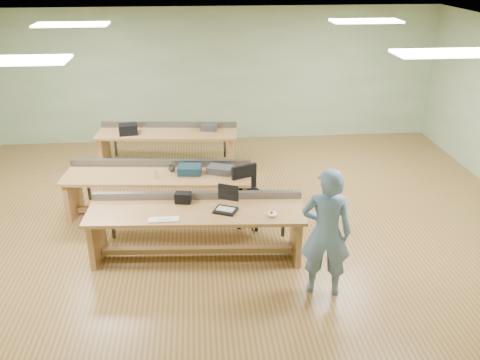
# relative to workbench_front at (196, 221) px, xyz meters

# --- Properties ---
(floor) EXTENTS (10.00, 10.00, 0.00)m
(floor) POSITION_rel_workbench_front_xyz_m (0.54, 1.02, -0.56)
(floor) COLOR olive
(floor) RESTS_ON ground
(ceiling) EXTENTS (10.00, 10.00, 0.00)m
(ceiling) POSITION_rel_workbench_front_xyz_m (0.54, 1.02, 2.44)
(ceiling) COLOR silver
(ceiling) RESTS_ON wall_back
(wall_back) EXTENTS (10.00, 0.04, 3.00)m
(wall_back) POSITION_rel_workbench_front_xyz_m (0.54, 5.02, 0.94)
(wall_back) COLOR #9EB88B
(wall_back) RESTS_ON floor
(wall_front) EXTENTS (10.00, 0.04, 3.00)m
(wall_front) POSITION_rel_workbench_front_xyz_m (0.54, -2.98, 0.94)
(wall_front) COLOR #9EB88B
(wall_front) RESTS_ON floor
(fluor_panels) EXTENTS (6.20, 3.50, 0.03)m
(fluor_panels) POSITION_rel_workbench_front_xyz_m (0.54, 1.02, 2.41)
(fluor_panels) COLOR white
(fluor_panels) RESTS_ON ceiling
(workbench_front) EXTENTS (3.11, 1.02, 0.86)m
(workbench_front) POSITION_rel_workbench_front_xyz_m (0.00, 0.00, 0.00)
(workbench_front) COLOR #B27C4B
(workbench_front) RESTS_ON floor
(workbench_mid) EXTENTS (3.13, 1.11, 0.86)m
(workbench_mid) POSITION_rel_workbench_front_xyz_m (-0.61, 1.32, -0.00)
(workbench_mid) COLOR #B27C4B
(workbench_mid) RESTS_ON floor
(workbench_back) EXTENTS (2.86, 1.01, 0.86)m
(workbench_back) POSITION_rel_workbench_front_xyz_m (-0.55, 3.40, -0.01)
(workbench_back) COLOR #B27C4B
(workbench_back) RESTS_ON floor
(person) EXTENTS (0.72, 0.56, 1.76)m
(person) POSITION_rel_workbench_front_xyz_m (1.62, -1.02, 0.32)
(person) COLOR slate
(person) RESTS_ON floor
(laptop_base) EXTENTS (0.38, 0.35, 0.03)m
(laptop_base) POSITION_rel_workbench_front_xyz_m (0.41, -0.10, 0.21)
(laptop_base) COLOR black
(laptop_base) RESTS_ON workbench_front
(laptop_screen) EXTENTS (0.28, 0.14, 0.24)m
(laptop_screen) POSITION_rel_workbench_front_xyz_m (0.46, 0.01, 0.43)
(laptop_screen) COLOR black
(laptop_screen) RESTS_ON laptop_base
(keyboard) EXTENTS (0.42, 0.15, 0.02)m
(keyboard) POSITION_rel_workbench_front_xyz_m (-0.44, -0.30, 0.20)
(keyboard) COLOR silver
(keyboard) RESTS_ON workbench_front
(trackball_mouse) EXTENTS (0.17, 0.18, 0.07)m
(trackball_mouse) POSITION_rel_workbench_front_xyz_m (1.05, -0.30, 0.22)
(trackball_mouse) COLOR white
(trackball_mouse) RESTS_ON workbench_front
(camera_bag) EXTENTS (0.25, 0.18, 0.16)m
(camera_bag) POSITION_rel_workbench_front_xyz_m (-0.18, 0.22, 0.27)
(camera_bag) COLOR black
(camera_bag) RESTS_ON workbench_front
(task_chair) EXTENTS (0.68, 0.68, 0.96)m
(task_chair) POSITION_rel_workbench_front_xyz_m (0.85, 0.88, -0.21)
(task_chair) COLOR black
(task_chair) RESTS_ON floor
(parts_bin_teal) EXTENTS (0.41, 0.32, 0.13)m
(parts_bin_teal) POSITION_rel_workbench_front_xyz_m (-0.09, 1.28, 0.25)
(parts_bin_teal) COLOR #122E3B
(parts_bin_teal) RESTS_ON workbench_mid
(parts_bin_grey) EXTENTS (0.47, 0.38, 0.11)m
(parts_bin_grey) POSITION_rel_workbench_front_xyz_m (0.41, 1.26, 0.24)
(parts_bin_grey) COLOR #353537
(parts_bin_grey) RESTS_ON workbench_mid
(mug) EXTENTS (0.14, 0.14, 0.10)m
(mug) POSITION_rel_workbench_front_xyz_m (-0.39, 1.40, 0.24)
(mug) COLOR #353537
(mug) RESTS_ON workbench_mid
(drinks_can) EXTENTS (0.08, 0.08, 0.12)m
(drinks_can) POSITION_rel_workbench_front_xyz_m (-0.63, 1.15, 0.25)
(drinks_can) COLOR silver
(drinks_can) RESTS_ON workbench_mid
(storage_box_back) EXTENTS (0.39, 0.30, 0.21)m
(storage_box_back) POSITION_rel_workbench_front_xyz_m (-1.31, 3.33, 0.29)
(storage_box_back) COLOR black
(storage_box_back) RESTS_ON workbench_back
(tray_back) EXTENTS (0.35, 0.29, 0.13)m
(tray_back) POSITION_rel_workbench_front_xyz_m (0.29, 3.45, 0.25)
(tray_back) COLOR #353537
(tray_back) RESTS_ON workbench_back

